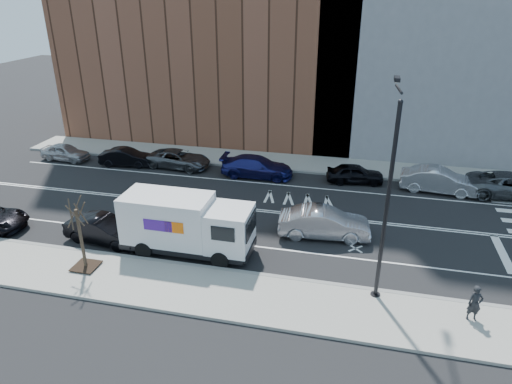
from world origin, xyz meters
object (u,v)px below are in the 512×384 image
at_px(fedex_van, 186,224).
at_px(far_parked_b, 126,157).
at_px(driving_sedan, 324,223).
at_px(far_parked_a, 65,152).
at_px(pedestrian, 475,303).

relative_size(fedex_van, far_parked_b, 1.68).
bearing_deg(driving_sedan, fedex_van, 109.92).
bearing_deg(fedex_van, driving_sedan, 25.69).
bearing_deg(far_parked_a, pedestrian, -111.27).
bearing_deg(driving_sedan, far_parked_b, 58.94).
height_order(driving_sedan, pedestrian, pedestrian).
bearing_deg(fedex_van, far_parked_a, 143.51).
xyz_separation_m(fedex_van, pedestrian, (13.62, -2.59, -0.69)).
bearing_deg(far_parked_b, pedestrian, -127.07).
relative_size(fedex_van, driving_sedan, 1.36).
relative_size(fedex_van, pedestrian, 4.28).
height_order(far_parked_a, far_parked_b, far_parked_b).
xyz_separation_m(far_parked_a, driving_sedan, (21.59, -7.72, 0.16)).
height_order(fedex_van, far_parked_b, fedex_van).
bearing_deg(far_parked_a, fedex_van, -122.42).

